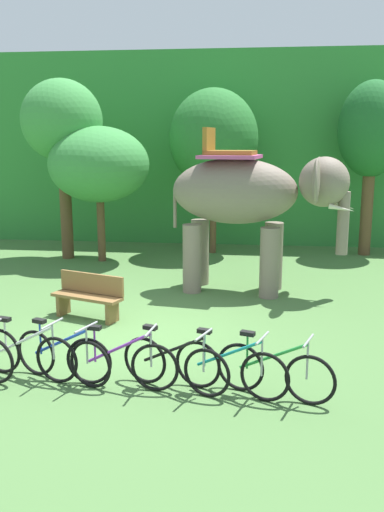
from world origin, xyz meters
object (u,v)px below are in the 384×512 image
(tree_center_right, at_px, (99,165))
(tree_center, at_px, (372,131))
(bike_black, at_px, (175,364))
(elephant, at_px, (249,198))
(tree_far_left, at_px, (62,123))
(bike_white, at_px, (28,353))
(tree_left, at_px, (214,139))
(bike_blue, at_px, (62,356))
(bike_purple, at_px, (121,362))
(bike_green, at_px, (274,371))
(wooden_bench, at_px, (89,295))
(bike_teal, at_px, (230,368))

(tree_center_right, relative_size, tree_center, 0.74)
(bike_black, bearing_deg, elephant, 80.31)
(tree_far_left, bearing_deg, bike_white, -74.75)
(tree_center, height_order, bike_white, tree_center)
(tree_left, xyz_separation_m, tree_center, (4.71, 0.24, 0.22))
(bike_white, relative_size, bike_blue, 1.03)
(bike_purple, bearing_deg, tree_center, 62.53)
(tree_left, distance_m, bike_green, 10.52)
(tree_far_left, relative_size, bike_purple, 3.06)
(tree_left, bearing_deg, tree_center, 2.94)
(tree_center_right, bearing_deg, tree_center, 13.10)
(bike_black, bearing_deg, tree_left, 91.38)
(tree_center, relative_size, bike_blue, 3.21)
(bike_black, height_order, wooden_bench, bike_black)
(tree_left, height_order, bike_green, tree_left)
(bike_white, height_order, wooden_bench, bike_white)
(tree_center_right, height_order, tree_left, tree_left)
(bike_purple, xyz_separation_m, bike_green, (2.17, -0.06, 0.00))
(tree_center_right, distance_m, tree_center, 8.12)
(tree_center, xyz_separation_m, bike_blue, (-6.16, -9.97, -3.36))
(tree_left, bearing_deg, tree_center_right, -153.28)
(elephant, distance_m, bike_black, 5.77)
(tree_left, distance_m, tree_center, 4.72)
(tree_center_right, bearing_deg, bike_blue, -78.24)
(bike_white, bearing_deg, bike_purple, -6.55)
(tree_far_left, bearing_deg, bike_teal, -58.22)
(bike_blue, relative_size, bike_teal, 1.00)
(bike_white, bearing_deg, tree_center_right, 98.08)
(bike_black, bearing_deg, bike_purple, -178.71)
(elephant, relative_size, wooden_bench, 2.73)
(bike_blue, distance_m, bike_teal, 2.49)
(bike_teal, bearing_deg, bike_white, 176.16)
(bike_black, relative_size, bike_teal, 0.99)
(bike_blue, bearing_deg, tree_center_right, 101.76)
(bike_teal, bearing_deg, bike_black, 176.19)
(tree_left, relative_size, bike_black, 3.10)
(bike_teal, height_order, bike_green, same)
(tree_center, xyz_separation_m, bike_black, (-4.47, -10.07, -3.36))
(bike_green, bearing_deg, wooden_bench, 138.98)
(bike_teal, distance_m, bike_green, 0.61)
(tree_center, xyz_separation_m, wooden_bench, (-6.65, -7.04, -3.27))
(bike_purple, height_order, bike_black, same)
(tree_far_left, xyz_separation_m, wooden_bench, (2.33, -5.48, -3.50))
(bike_teal, xyz_separation_m, bike_green, (0.60, -0.03, 0.00))
(bike_blue, height_order, bike_teal, same)
(bike_black, bearing_deg, bike_green, -3.36)
(tree_left, bearing_deg, bike_black, -88.62)
(tree_center, bearing_deg, bike_white, -124.06)
(elephant, xyz_separation_m, bike_black, (-0.92, -5.40, -1.82))
(bike_green, bearing_deg, bike_black, 176.64)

